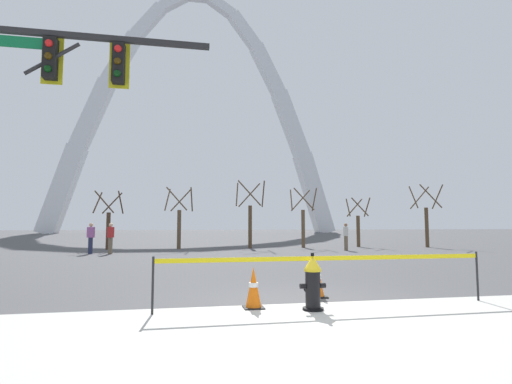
{
  "coord_description": "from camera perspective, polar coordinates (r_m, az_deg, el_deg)",
  "views": [
    {
      "loc": [
        -2.21,
        -6.84,
        1.47
      ],
      "look_at": [
        0.01,
        5.0,
        2.5
      ],
      "focal_mm": 27.37,
      "sensor_mm": 36.0,
      "label": 1
    }
  ],
  "objects": [
    {
      "name": "tree_center_left",
      "position": [
        25.29,
        -0.88,
        -3.86
      ],
      "size": [
        1.99,
        2.0,
        4.31
      ],
      "color": "brown",
      "rests_on": "ground"
    },
    {
      "name": "tree_right_mid",
      "position": [
        27.68,
        14.68,
        -4.69
      ],
      "size": [
        1.55,
        1.56,
        3.34
      ],
      "color": "brown",
      "rests_on": "ground"
    },
    {
      "name": "caution_tape_barrier",
      "position": [
        7.31,
        10.54,
        -11.07
      ],
      "size": [
        6.2,
        0.09,
        0.96
      ],
      "color": "#232326",
      "rests_on": "ground"
    },
    {
      "name": "fire_hydrant",
      "position": [
        7.05,
        8.27,
        -13.04
      ],
      "size": [
        0.46,
        0.48,
        0.99
      ],
      "color": "black",
      "rests_on": "ground"
    },
    {
      "name": "pedestrian_walking_right",
      "position": [
        21.92,
        -23.01,
        -6.2
      ],
      "size": [
        0.36,
        0.24,
        1.59
      ],
      "color": "#232847",
      "rests_on": "ground"
    },
    {
      "name": "traffic_signal_gantry",
      "position": [
        9.68,
        -29.57,
        11.34
      ],
      "size": [
        5.02,
        0.44,
        6.0
      ],
      "color": "#232326",
      "rests_on": "ground"
    },
    {
      "name": "pedestrian_standing_center",
      "position": [
        23.49,
        13.0,
        -6.35
      ],
      "size": [
        0.37,
        0.39,
        1.59
      ],
      "color": "brown",
      "rests_on": "ground"
    },
    {
      "name": "tree_far_right",
      "position": [
        28.63,
        23.64,
        -3.7
      ],
      "size": [
        1.92,
        1.93,
        4.17
      ],
      "color": "brown",
      "rests_on": "ground"
    },
    {
      "name": "pedestrian_walking_left",
      "position": [
        21.48,
        -20.5,
        -6.31
      ],
      "size": [
        0.31,
        0.39,
        1.59
      ],
      "color": "brown",
      "rests_on": "ground"
    },
    {
      "name": "traffic_cone_mid_sidewalk",
      "position": [
        8.31,
        8.92,
        -12.53
      ],
      "size": [
        0.36,
        0.36,
        0.73
      ],
      "color": "black",
      "rests_on": "ground"
    },
    {
      "name": "tree_center_right",
      "position": [
        26.12,
        6.89,
        -4.25
      ],
      "size": [
        1.81,
        1.82,
        3.91
      ],
      "color": "brown",
      "rests_on": "ground"
    },
    {
      "name": "traffic_cone_by_hydrant",
      "position": [
        7.15,
        -0.37,
        -13.84
      ],
      "size": [
        0.36,
        0.36,
        0.73
      ],
      "color": "black",
      "rests_on": "ground"
    },
    {
      "name": "ground_plane",
      "position": [
        7.34,
        7.42,
        -16.42
      ],
      "size": [
        240.0,
        240.0,
        0.0
      ],
      "primitive_type": "plane",
      "color": "#474749"
    },
    {
      "name": "monument_arch",
      "position": [
        77.65,
        -8.75,
        9.87
      ],
      "size": [
        55.25,
        3.21,
        48.26
      ],
      "color": "silver",
      "rests_on": "ground"
    },
    {
      "name": "tree_left_mid",
      "position": [
        24.74,
        -11.18,
        -4.28
      ],
      "size": [
        1.76,
        1.77,
        3.8
      ],
      "color": "brown",
      "rests_on": "ground"
    },
    {
      "name": "tree_far_left",
      "position": [
        25.29,
        -20.78,
        -4.34
      ],
      "size": [
        1.64,
        1.65,
        3.53
      ],
      "color": "#473323",
      "rests_on": "ground"
    }
  ]
}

